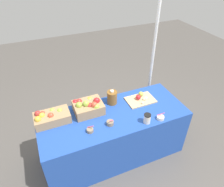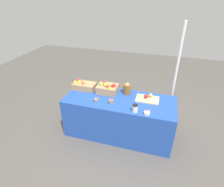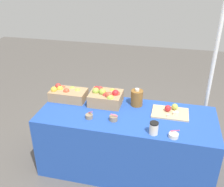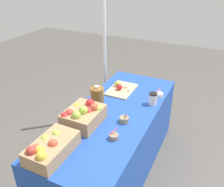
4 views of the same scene
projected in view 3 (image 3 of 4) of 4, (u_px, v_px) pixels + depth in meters
The scene contains 11 objects.
ground_plane at pixel (125, 166), 3.12m from camera, with size 10.00×10.00×0.00m, color #56514C.
table at pixel (126, 142), 2.95m from camera, with size 1.90×0.76×0.74m, color #234CAD.
apple_crate_left at pixel (68, 94), 3.05m from camera, with size 0.42×0.24×0.17m.
apple_crate_middle at pixel (106, 97), 2.94m from camera, with size 0.36×0.29×0.20m.
cutting_board_front at pixel (171, 112), 2.78m from camera, with size 0.39×0.26×0.09m.
sample_bowl_near at pixel (89, 116), 2.70m from camera, with size 0.08×0.08×0.09m.
sample_bowl_mid at pixel (113, 118), 2.66m from camera, with size 0.09×0.09×0.10m.
sample_bowl_far at pixel (174, 135), 2.40m from camera, with size 0.10×0.09×0.09m.
cider_jug at pixel (137, 98), 2.91m from camera, with size 0.14×0.14×0.21m.
coffee_cup at pixel (154, 128), 2.43m from camera, with size 0.09×0.09×0.13m.
tent_pole at pixel (210, 81), 2.95m from camera, with size 0.04×0.04×1.97m, color white.
Camera 3 is at (0.40, -2.34, 2.20)m, focal length 41.41 mm.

